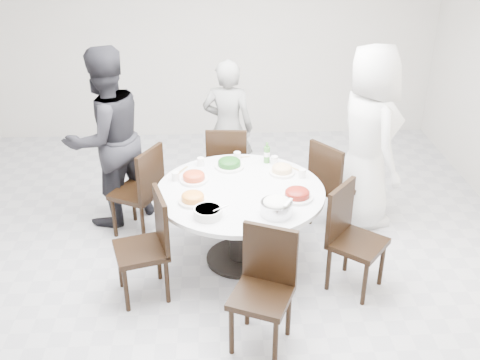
{
  "coord_description": "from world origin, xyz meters",
  "views": [
    {
      "loc": [
        -0.01,
        -4.45,
        3.12
      ],
      "look_at": [
        0.21,
        -0.03,
        0.82
      ],
      "focal_mm": 42.0,
      "sensor_mm": 36.0,
      "label": 1
    }
  ],
  "objects_px": {
    "chair_se": "(358,241)",
    "chair_n": "(227,165)",
    "chair_sw": "(141,248)",
    "diner_right": "(368,138)",
    "dining_table": "(240,225)",
    "rice_bowl": "(277,208)",
    "chair_ne": "(337,184)",
    "chair_nw": "(136,191)",
    "soup_bowl": "(208,212)",
    "diner_middle": "(228,128)",
    "beverage_bottle": "(267,153)",
    "chair_s": "(261,294)",
    "diner_left": "(106,138)"
  },
  "relations": [
    {
      "from": "chair_nw",
      "to": "chair_sw",
      "type": "distance_m",
      "value": 1.02
    },
    {
      "from": "chair_ne",
      "to": "chair_nw",
      "type": "bearing_deg",
      "value": 54.41
    },
    {
      "from": "soup_bowl",
      "to": "chair_s",
      "type": "bearing_deg",
      "value": -60.16
    },
    {
      "from": "chair_n",
      "to": "beverage_bottle",
      "type": "height_order",
      "value": "beverage_bottle"
    },
    {
      "from": "chair_n",
      "to": "diner_right",
      "type": "bearing_deg",
      "value": 168.01
    },
    {
      "from": "diner_middle",
      "to": "rice_bowl",
      "type": "bearing_deg",
      "value": 112.61
    },
    {
      "from": "chair_sw",
      "to": "diner_right",
      "type": "distance_m",
      "value": 2.47
    },
    {
      "from": "dining_table",
      "to": "rice_bowl",
      "type": "height_order",
      "value": "rice_bowl"
    },
    {
      "from": "chair_se",
      "to": "chair_n",
      "type": "bearing_deg",
      "value": 74.16
    },
    {
      "from": "chair_s",
      "to": "beverage_bottle",
      "type": "relative_size",
      "value": 4.54
    },
    {
      "from": "chair_nw",
      "to": "chair_sw",
      "type": "relative_size",
      "value": 1.0
    },
    {
      "from": "soup_bowl",
      "to": "beverage_bottle",
      "type": "bearing_deg",
      "value": 59.97
    },
    {
      "from": "beverage_bottle",
      "to": "diner_right",
      "type": "bearing_deg",
      "value": 7.03
    },
    {
      "from": "chair_ne",
      "to": "rice_bowl",
      "type": "relative_size",
      "value": 3.59
    },
    {
      "from": "chair_ne",
      "to": "diner_middle",
      "type": "relative_size",
      "value": 0.62
    },
    {
      "from": "dining_table",
      "to": "chair_n",
      "type": "height_order",
      "value": "chair_n"
    },
    {
      "from": "chair_nw",
      "to": "soup_bowl",
      "type": "distance_m",
      "value": 1.25
    },
    {
      "from": "chair_se",
      "to": "diner_right",
      "type": "bearing_deg",
      "value": 23.5
    },
    {
      "from": "chair_s",
      "to": "chair_n",
      "type": "bearing_deg",
      "value": 118.29
    },
    {
      "from": "dining_table",
      "to": "chair_se",
      "type": "distance_m",
      "value": 1.08
    },
    {
      "from": "chair_sw",
      "to": "diner_right",
      "type": "bearing_deg",
      "value": 101.74
    },
    {
      "from": "chair_s",
      "to": "soup_bowl",
      "type": "relative_size",
      "value": 4.02
    },
    {
      "from": "soup_bowl",
      "to": "beverage_bottle",
      "type": "height_order",
      "value": "beverage_bottle"
    },
    {
      "from": "chair_s",
      "to": "soup_bowl",
      "type": "height_order",
      "value": "chair_s"
    },
    {
      "from": "diner_middle",
      "to": "beverage_bottle",
      "type": "relative_size",
      "value": 7.37
    },
    {
      "from": "chair_se",
      "to": "chair_sw",
      "type": "bearing_deg",
      "value": 129.82
    },
    {
      "from": "chair_se",
      "to": "dining_table",
      "type": "bearing_deg",
      "value": 104.32
    },
    {
      "from": "chair_se",
      "to": "chair_ne",
      "type": "bearing_deg",
      "value": 37.97
    },
    {
      "from": "diner_left",
      "to": "soup_bowl",
      "type": "bearing_deg",
      "value": 88.13
    },
    {
      "from": "beverage_bottle",
      "to": "chair_n",
      "type": "bearing_deg",
      "value": 125.05
    },
    {
      "from": "chair_n",
      "to": "chair_se",
      "type": "distance_m",
      "value": 1.86
    },
    {
      "from": "dining_table",
      "to": "chair_nw",
      "type": "height_order",
      "value": "chair_nw"
    },
    {
      "from": "dining_table",
      "to": "diner_left",
      "type": "distance_m",
      "value": 1.62
    },
    {
      "from": "dining_table",
      "to": "rice_bowl",
      "type": "distance_m",
      "value": 0.67
    },
    {
      "from": "chair_s",
      "to": "rice_bowl",
      "type": "relative_size",
      "value": 3.59
    },
    {
      "from": "chair_n",
      "to": "chair_nw",
      "type": "relative_size",
      "value": 1.0
    },
    {
      "from": "chair_n",
      "to": "chair_se",
      "type": "relative_size",
      "value": 1.0
    },
    {
      "from": "rice_bowl",
      "to": "soup_bowl",
      "type": "relative_size",
      "value": 1.12
    },
    {
      "from": "chair_n",
      "to": "soup_bowl",
      "type": "height_order",
      "value": "chair_n"
    },
    {
      "from": "dining_table",
      "to": "chair_sw",
      "type": "distance_m",
      "value": 0.98
    },
    {
      "from": "dining_table",
      "to": "chair_s",
      "type": "relative_size",
      "value": 1.58
    },
    {
      "from": "dining_table",
      "to": "chair_nw",
      "type": "xyz_separation_m",
      "value": [
        -1.0,
        0.53,
        0.1
      ]
    },
    {
      "from": "chair_ne",
      "to": "soup_bowl",
      "type": "relative_size",
      "value": 4.02
    },
    {
      "from": "rice_bowl",
      "to": "chair_sw",
      "type": "bearing_deg",
      "value": -178.42
    },
    {
      "from": "diner_middle",
      "to": "beverage_bottle",
      "type": "distance_m",
      "value": 0.93
    },
    {
      "from": "chair_se",
      "to": "diner_right",
      "type": "xyz_separation_m",
      "value": [
        0.32,
        1.13,
        0.46
      ]
    },
    {
      "from": "rice_bowl",
      "to": "dining_table",
      "type": "bearing_deg",
      "value": 122.01
    },
    {
      "from": "rice_bowl",
      "to": "beverage_bottle",
      "type": "distance_m",
      "value": 0.98
    },
    {
      "from": "chair_n",
      "to": "rice_bowl",
      "type": "bearing_deg",
      "value": 107.7
    },
    {
      "from": "diner_right",
      "to": "diner_middle",
      "type": "height_order",
      "value": "diner_right"
    }
  ]
}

